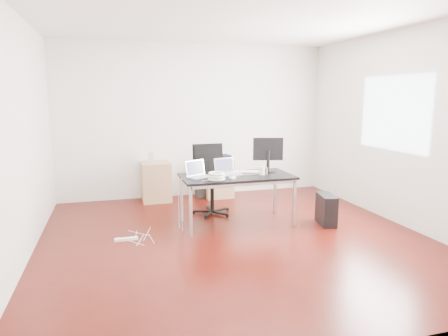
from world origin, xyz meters
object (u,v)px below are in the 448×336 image
object	(u,v)px
filing_cabinet_left	(156,182)
filing_cabinet_right	(218,178)
desk	(237,179)
pc_tower	(326,209)
office_chair	(211,176)

from	to	relation	value
filing_cabinet_left	filing_cabinet_right	bearing A→B (deg)	0.00
filing_cabinet_right	desk	bearing A→B (deg)	-95.73
filing_cabinet_right	pc_tower	bearing A→B (deg)	-61.50
filing_cabinet_right	pc_tower	distance (m)	2.31
filing_cabinet_left	pc_tower	xyz separation A→B (m)	(2.24, -2.02, -0.13)
filing_cabinet_left	office_chair	bearing A→B (deg)	-52.24
filing_cabinet_left	desk	bearing A→B (deg)	-59.56
desk	filing_cabinet_left	distance (m)	1.96
filing_cabinet_left	pc_tower	world-z (taller)	filing_cabinet_left
desk	pc_tower	size ratio (longest dim) A/B	3.56
desk	office_chair	world-z (taller)	office_chair
filing_cabinet_right	pc_tower	size ratio (longest dim) A/B	1.56
pc_tower	filing_cabinet_right	bearing A→B (deg)	130.47
office_chair	pc_tower	distance (m)	1.85
desk	filing_cabinet_left	world-z (taller)	desk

